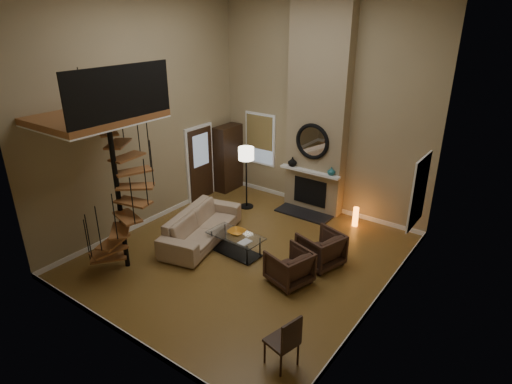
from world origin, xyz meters
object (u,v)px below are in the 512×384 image
Objects in this scene: armchair_near at (323,250)px; armchair_far at (292,268)px; coffee_table at (236,242)px; side_chair at (286,340)px; hutch at (228,159)px; accent_lamp at (356,217)px; floor_lamp at (246,158)px; sofa at (201,225)px.

armchair_far is (-0.18, -0.97, 0.00)m from armchair_near.
coffee_table is (-1.81, -0.70, -0.07)m from armchair_near.
armchair_far is 0.83× the size of side_chair.
accent_lamp is at bearing -0.59° from hutch.
armchair_near is at bearing -24.19° from floor_lamp.
sofa is 2.59× the size of side_chair.
accent_lamp is 0.53× the size of side_chair.
floor_lamp is at bearing -112.62° from armchair_far.
floor_lamp is (1.24, -0.76, 0.46)m from hutch.
accent_lamp reaches higher than coffee_table.
floor_lamp is 5.90m from side_chair.
side_chair is (1.07, -1.92, 0.17)m from armchair_far.
armchair_near is at bearing -26.34° from hutch.
armchair_far is 2.20m from side_chair.
coffee_table is at bearing -58.72° from floor_lamp.
sofa is 4.28m from side_chair.
armchair_near reaches higher than armchair_far.
armchair_near is 0.99m from armchair_far.
sofa reaches higher than coffee_table.
sofa is 3.11× the size of armchair_far.
sofa is at bearing -82.66° from floor_lamp.
accent_lamp is (2.90, 0.71, -1.16)m from floor_lamp.
hutch is 4.86m from armchair_near.
armchair_far is at bearing -90.02° from accent_lamp.
armchair_near is 2.11m from accent_lamp.
armchair_far is 1.65m from coffee_table.
sofa is 3.86m from accent_lamp.
floor_lamp is (-0.27, 2.11, 1.02)m from sofa.
side_chair is (0.88, -2.89, 0.17)m from armchair_near.
sofa is 1.87× the size of coffee_table.
side_chair is (3.96, -4.28, -0.89)m from floor_lamp.
armchair_far reaches higher than accent_lamp.
hutch reaches higher than floor_lamp.
armchair_near is 0.88× the size of side_chair.
coffee_table is (2.51, -2.84, -0.67)m from hutch.
armchair_near is 0.64× the size of coffee_table.
coffee_table is (1.00, 0.03, -0.11)m from sofa.
armchair_near reaches higher than accent_lamp.
armchair_far is at bearing -36.95° from hutch.
side_chair is at bearing -39.10° from coffee_table.
floor_lamp reaches higher than side_chair.
armchair_far is at bearing 119.07° from side_chair.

